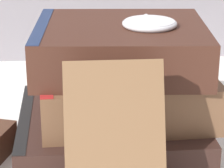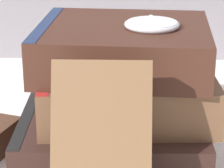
# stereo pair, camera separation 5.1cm
# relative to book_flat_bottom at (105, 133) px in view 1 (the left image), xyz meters

# --- Properties ---
(book_flat_bottom) EXTENTS (0.19, 0.18, 0.05)m
(book_flat_bottom) POSITION_rel_book_flat_bottom_xyz_m (0.00, 0.00, 0.00)
(book_flat_bottom) COLOR #331E19
(book_flat_bottom) RESTS_ON ground_plane
(book_flat_middle) EXTENTS (0.18, 0.17, 0.05)m
(book_flat_middle) POSITION_rel_book_flat_bottom_xyz_m (0.02, 0.01, 0.05)
(book_flat_middle) COLOR brown
(book_flat_middle) RESTS_ON book_flat_bottom
(book_flat_top) EXTENTS (0.18, 0.16, 0.05)m
(book_flat_top) POSITION_rel_book_flat_bottom_xyz_m (0.01, 0.01, 0.09)
(book_flat_top) COLOR #422319
(book_flat_top) RESTS_ON book_flat_middle
(book_leaning_front) EXTENTS (0.08, 0.07, 0.14)m
(book_leaning_front) POSITION_rel_book_flat_bottom_xyz_m (0.00, -0.13, 0.04)
(book_leaning_front) COLOR brown
(book_leaning_front) RESTS_ON ground_plane
(pocket_watch) EXTENTS (0.06, 0.06, 0.01)m
(pocket_watch) POSITION_rel_book_flat_bottom_xyz_m (0.04, 0.00, 0.12)
(pocket_watch) COLOR silver
(pocket_watch) RESTS_ON book_flat_top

